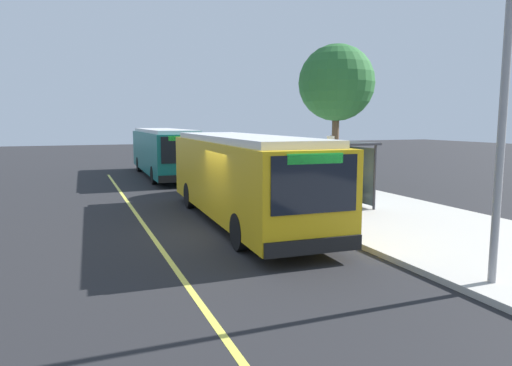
{
  "coord_description": "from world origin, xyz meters",
  "views": [
    {
      "loc": [
        13.49,
        -4.32,
        3.4
      ],
      "look_at": [
        0.6,
        0.76,
        1.59
      ],
      "focal_mm": 32.86,
      "sensor_mm": 36.0,
      "label": 1
    }
  ],
  "objects_px": {
    "transit_bus_main": "(242,175)",
    "pedestrian_commuter": "(309,176)",
    "route_sign_post": "(330,165)",
    "transit_bus_second": "(164,151)",
    "waiting_bench": "(342,193)"
  },
  "relations": [
    {
      "from": "transit_bus_main",
      "to": "pedestrian_commuter",
      "type": "xyz_separation_m",
      "value": [
        -2.64,
        3.96,
        -0.5
      ]
    },
    {
      "from": "route_sign_post",
      "to": "pedestrian_commuter",
      "type": "xyz_separation_m",
      "value": [
        -3.75,
        1.21,
        -0.84
      ]
    },
    {
      "from": "transit_bus_second",
      "to": "waiting_bench",
      "type": "bearing_deg",
      "value": 18.26
    },
    {
      "from": "transit_bus_main",
      "to": "pedestrian_commuter",
      "type": "distance_m",
      "value": 4.79
    },
    {
      "from": "pedestrian_commuter",
      "to": "waiting_bench",
      "type": "bearing_deg",
      "value": 17.83
    },
    {
      "from": "transit_bus_second",
      "to": "route_sign_post",
      "type": "height_order",
      "value": "same"
    },
    {
      "from": "transit_bus_main",
      "to": "pedestrian_commuter",
      "type": "bearing_deg",
      "value": 123.72
    },
    {
      "from": "route_sign_post",
      "to": "waiting_bench",
      "type": "bearing_deg",
      "value": 139.09
    },
    {
      "from": "transit_bus_second",
      "to": "transit_bus_main",
      "type": "bearing_deg",
      "value": -0.12
    },
    {
      "from": "waiting_bench",
      "to": "pedestrian_commuter",
      "type": "height_order",
      "value": "pedestrian_commuter"
    },
    {
      "from": "transit_bus_main",
      "to": "route_sign_post",
      "type": "xyz_separation_m",
      "value": [
        1.11,
        2.75,
        0.34
      ]
    },
    {
      "from": "transit_bus_main",
      "to": "waiting_bench",
      "type": "distance_m",
      "value": 4.71
    },
    {
      "from": "transit_bus_main",
      "to": "waiting_bench",
      "type": "relative_size",
      "value": 6.86
    },
    {
      "from": "transit_bus_second",
      "to": "route_sign_post",
      "type": "xyz_separation_m",
      "value": [
        15.62,
        2.71,
        0.34
      ]
    },
    {
      "from": "transit_bus_second",
      "to": "pedestrian_commuter",
      "type": "relative_size",
      "value": 6.98
    }
  ]
}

